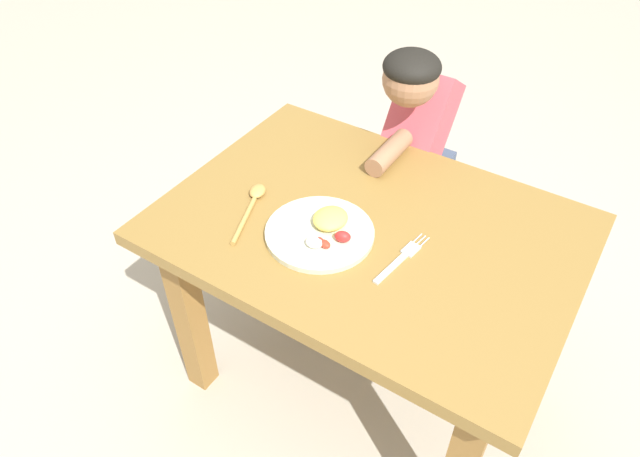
% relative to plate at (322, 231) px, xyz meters
% --- Properties ---
extents(ground_plane, '(8.00, 8.00, 0.00)m').
position_rel_plate_xyz_m(ground_plane, '(0.08, 0.10, -0.68)').
color(ground_plane, '#ADA594').
extents(dining_table, '(1.02, 0.73, 0.66)m').
position_rel_plate_xyz_m(dining_table, '(0.08, 0.10, -0.13)').
color(dining_table, olive).
rests_on(dining_table, ground_plane).
extents(plate, '(0.26, 0.26, 0.05)m').
position_rel_plate_xyz_m(plate, '(0.00, 0.00, 0.00)').
color(plate, beige).
rests_on(plate, dining_table).
extents(fork, '(0.05, 0.20, 0.01)m').
position_rel_plate_xyz_m(fork, '(0.20, 0.03, -0.01)').
color(fork, silver).
rests_on(fork, dining_table).
extents(spoon, '(0.10, 0.22, 0.02)m').
position_rel_plate_xyz_m(spoon, '(-0.21, 0.00, -0.00)').
color(spoon, '#BD8F48').
rests_on(spoon, dining_table).
extents(person, '(0.17, 0.43, 0.95)m').
position_rel_plate_xyz_m(person, '(-0.01, 0.56, -0.16)').
color(person, '#42516B').
rests_on(person, ground_plane).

